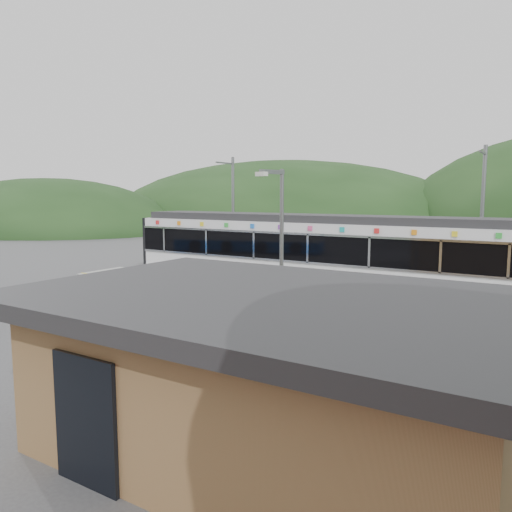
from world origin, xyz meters
The scene contains 9 objects.
ground centered at (0.00, 0.00, 0.00)m, with size 120.00×120.00×0.00m, color #4C4C4F.
hills centered at (6.19, 5.29, 0.00)m, with size 146.00×149.00×26.00m.
platform centered at (0.00, 3.30, 0.15)m, with size 26.00×3.20×0.30m, color #9E9E99.
yellow_line centered at (0.00, 2.00, 0.30)m, with size 26.00×0.10×0.01m, color yellow.
train centered at (-0.40, 6.00, 2.06)m, with size 20.44×3.01×3.74m.
catenary_mast_west centered at (-7.00, 8.56, 3.65)m, with size 0.18×1.80×7.00m.
catenary_mast_east centered at (7.00, 8.56, 3.65)m, with size 0.18×1.80×7.00m.
station_shelter centered at (6.00, -9.01, 1.55)m, with size 9.20×6.20×3.00m.
lamp_post centered at (3.12, -3.61, 3.29)m, with size 0.39×1.02×5.49m.
Camera 1 is at (10.38, -16.56, 4.73)m, focal length 35.00 mm.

